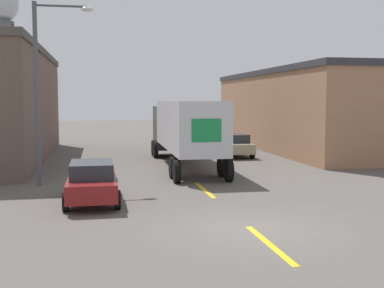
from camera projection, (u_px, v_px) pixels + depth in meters
The scene contains 7 objects.
ground_plane at pixel (251, 229), 14.39m from camera, with size 160.00×160.00×0.00m, color #56514C.
road_centerline at pixel (204, 190), 20.60m from camera, with size 0.20×19.51×0.01m.
warehouse_right at pixel (318, 110), 38.23m from camera, with size 10.22×22.90×6.14m.
semi_truck at pixel (184, 127), 28.05m from camera, with size 3.02×13.41×3.80m.
parked_car_right_far at pixel (234, 145), 32.92m from camera, with size 1.98×4.39×1.55m.
parked_car_left_near at pixel (92, 181), 18.00m from camera, with size 1.98×4.39×1.55m.
street_lamp at pixel (44, 80), 21.34m from camera, with size 2.65×0.32×8.14m.
Camera 1 is at (-4.43, -13.50, 3.82)m, focal length 45.00 mm.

